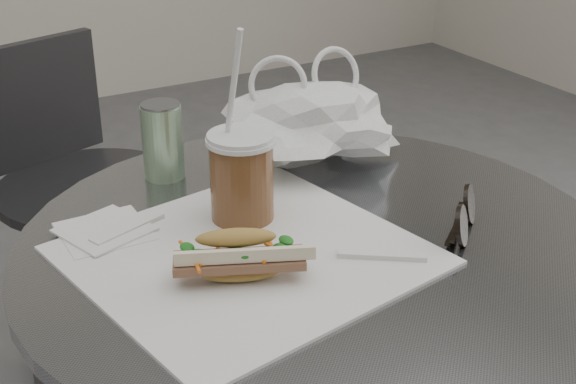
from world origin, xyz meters
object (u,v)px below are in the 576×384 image
iced_coffee (242,176)px  sunglasses (463,218)px  banh_mi (238,256)px  drink_can (163,141)px  chair_far (86,237)px

iced_coffee → sunglasses: bearing=-36.1°
banh_mi → sunglasses: size_ratio=1.91×
iced_coffee → drink_can: (-0.04, 0.18, -0.01)m
chair_far → sunglasses: size_ratio=7.56×
chair_far → drink_can: 0.75m
chair_far → drink_can: bearing=70.9°
sunglasses → drink_can: (-0.27, 0.35, 0.04)m
iced_coffee → drink_can: bearing=101.9°
chair_far → sunglasses: 1.06m
banh_mi → iced_coffee: size_ratio=0.75×
drink_can → chair_far: bearing=88.5°
banh_mi → sunglasses: bearing=17.3°
sunglasses → drink_can: 0.44m
chair_far → banh_mi: 1.01m
banh_mi → drink_can: (0.03, 0.31, 0.02)m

